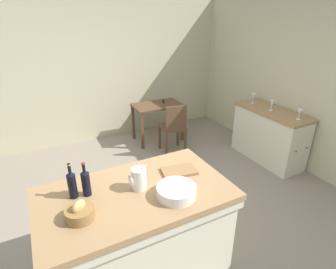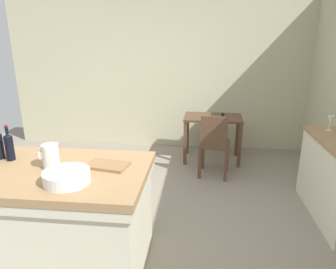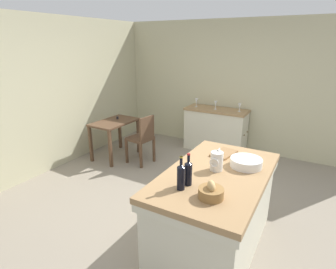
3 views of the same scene
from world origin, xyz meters
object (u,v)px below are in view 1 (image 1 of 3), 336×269
at_px(writing_desk, 157,110).
at_px(wine_glass_left, 272,104).
at_px(wine_glass_far_left, 300,112).
at_px(wash_bowl, 176,191).
at_px(wooden_chair, 174,127).
at_px(cutting_board, 179,171).
at_px(wine_bottle_dark, 86,182).
at_px(wine_glass_middle, 253,96).
at_px(pitcher, 139,178).
at_px(island_table, 137,228).
at_px(wine_bottle_amber, 72,184).
at_px(side_cabinet, 269,135).
at_px(bread_basket, 80,212).

height_order(writing_desk, wine_glass_left, wine_glass_left).
bearing_deg(wine_glass_far_left, wash_bowl, -162.65).
bearing_deg(wine_glass_far_left, wooden_chair, 134.08).
distance_m(cutting_board, wine_glass_left, 2.42).
distance_m(cutting_board, wine_bottle_dark, 0.88).
height_order(wooden_chair, wine_glass_middle, wine_glass_middle).
bearing_deg(pitcher, wine_glass_left, 20.54).
xyz_separation_m(island_table, pitcher, (0.05, 0.03, 0.52)).
height_order(wine_glass_far_left, wine_glass_left, wine_glass_left).
bearing_deg(wine_glass_middle, wine_bottle_amber, -158.21).
xyz_separation_m(wine_bottle_dark, wine_bottle_amber, (-0.11, 0.02, 0.00)).
distance_m(wooden_chair, cutting_board, 2.12).
distance_m(cutting_board, wine_glass_middle, 2.62).
distance_m(island_table, wash_bowl, 0.59).
bearing_deg(island_table, side_cabinet, 20.22).
xyz_separation_m(wine_glass_far_left, wine_glass_left, (-0.06, 0.47, 0.01)).
bearing_deg(wine_bottle_amber, side_cabinet, 14.63).
relative_size(wine_bottle_dark, wine_bottle_amber, 0.97).
distance_m(pitcher, cutting_board, 0.46).
height_order(wash_bowl, wine_glass_left, wine_glass_left).
relative_size(cutting_board, wine_bottle_dark, 1.06).
relative_size(wooden_chair, wine_glass_left, 5.48).
height_order(cutting_board, wine_glass_left, wine_glass_left).
relative_size(pitcher, wine_bottle_amber, 0.75).
bearing_deg(island_table, cutting_board, 11.07).
xyz_separation_m(cutting_board, wine_glass_middle, (2.24, 1.36, 0.09)).
bearing_deg(writing_desk, wooden_chair, -89.58).
bearing_deg(wash_bowl, wine_bottle_dark, 151.02).
bearing_deg(side_cabinet, wooden_chair, 144.84).
xyz_separation_m(pitcher, bread_basket, (-0.54, -0.15, -0.05)).
xyz_separation_m(island_table, wash_bowl, (0.29, -0.22, 0.46)).
bearing_deg(pitcher, bread_basket, -164.45).
bearing_deg(wine_glass_far_left, side_cabinet, 92.72).
bearing_deg(bread_basket, wash_bowl, -7.16).
xyz_separation_m(bread_basket, wine_glass_left, (3.21, 1.15, 0.04)).
relative_size(side_cabinet, writing_desk, 1.39).
distance_m(wine_bottle_dark, wine_glass_far_left, 3.18).
bearing_deg(wine_bottle_amber, wine_glass_left, 15.02).
bearing_deg(wine_bottle_dark, bread_basket, -112.45).
xyz_separation_m(writing_desk, wine_glass_middle, (1.29, -1.12, 0.39)).
bearing_deg(cutting_board, wooden_chair, 62.73).
xyz_separation_m(wash_bowl, bread_basket, (-0.77, 0.10, 0.01)).
distance_m(writing_desk, wine_glass_far_left, 2.45).
bearing_deg(side_cabinet, wine_glass_left, 160.71).
distance_m(writing_desk, wooden_chair, 0.65).
bearing_deg(bread_basket, wine_bottle_amber, 89.26).
xyz_separation_m(wash_bowl, wine_bottle_dark, (-0.66, 0.37, 0.08)).
height_order(bread_basket, cutting_board, bread_basket).
xyz_separation_m(side_cabinet, wine_bottle_dark, (-3.13, -0.87, 0.59)).
xyz_separation_m(side_cabinet, wine_glass_left, (-0.04, 0.01, 0.55)).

